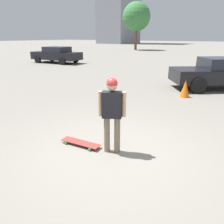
{
  "coord_description": "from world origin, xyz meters",
  "views": [
    {
      "loc": [
        2.3,
        -3.44,
        2.33
      ],
      "look_at": [
        0.0,
        0.0,
        0.89
      ],
      "focal_mm": 35.0,
      "sensor_mm": 36.0,
      "label": 1
    }
  ],
  "objects_px": {
    "person": "(112,108)",
    "car_parked_far": "(57,54)",
    "skateboard": "(81,143)",
    "traffic_cone": "(185,89)",
    "car_parked_near": "(221,73)"
  },
  "relations": [
    {
      "from": "skateboard",
      "to": "car_parked_near",
      "type": "distance_m",
      "value": 8.08
    },
    {
      "from": "person",
      "to": "skateboard",
      "type": "xyz_separation_m",
      "value": [
        -0.74,
        -0.17,
        -0.9
      ]
    },
    {
      "from": "car_parked_far",
      "to": "traffic_cone",
      "type": "xyz_separation_m",
      "value": [
        13.26,
        -5.46,
        -0.42
      ]
    },
    {
      "from": "car_parked_far",
      "to": "car_parked_near",
      "type": "bearing_deg",
      "value": 162.34
    },
    {
      "from": "skateboard",
      "to": "traffic_cone",
      "type": "distance_m",
      "value": 5.53
    },
    {
      "from": "person",
      "to": "car_parked_near",
      "type": "xyz_separation_m",
      "value": [
        0.88,
        7.71,
        -0.22
      ]
    },
    {
      "from": "skateboard",
      "to": "car_parked_near",
      "type": "height_order",
      "value": "car_parked_near"
    },
    {
      "from": "traffic_cone",
      "to": "skateboard",
      "type": "bearing_deg",
      "value": -97.49
    },
    {
      "from": "car_parked_near",
      "to": "traffic_cone",
      "type": "xyz_separation_m",
      "value": [
        -0.9,
        -2.41,
        -0.41
      ]
    },
    {
      "from": "car_parked_far",
      "to": "traffic_cone",
      "type": "height_order",
      "value": "car_parked_far"
    },
    {
      "from": "person",
      "to": "traffic_cone",
      "type": "height_order",
      "value": "person"
    },
    {
      "from": "person",
      "to": "skateboard",
      "type": "height_order",
      "value": "person"
    },
    {
      "from": "skateboard",
      "to": "car_parked_near",
      "type": "relative_size",
      "value": 0.21
    },
    {
      "from": "car_parked_near",
      "to": "traffic_cone",
      "type": "height_order",
      "value": "car_parked_near"
    },
    {
      "from": "person",
      "to": "car_parked_far",
      "type": "distance_m",
      "value": 17.09
    }
  ]
}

